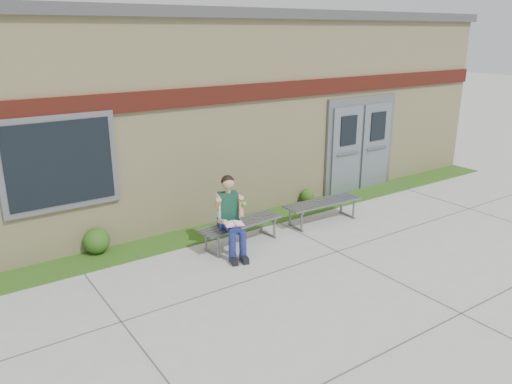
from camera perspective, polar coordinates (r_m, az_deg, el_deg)
ground at (r=8.18m, az=6.55°, el=-9.67°), size 80.00×80.00×0.00m
grass_strip at (r=10.08m, az=-3.17°, el=-4.01°), size 16.00×0.80×0.02m
school_building at (r=12.49m, az=-11.62°, el=9.89°), size 16.20×6.22×4.20m
bench_left at (r=9.19m, az=-1.72°, el=-4.07°), size 1.70×0.63×0.43m
bench_right at (r=10.33m, az=7.63°, el=-1.62°), size 1.73×0.55×0.44m
girl at (r=8.71m, az=-2.90°, el=-2.66°), size 0.57×0.92×1.39m
shrub_mid at (r=9.26m, az=-17.76°, el=-5.34°), size 0.46×0.46×0.46m
shrub_east at (r=11.47m, az=5.88°, el=-0.43°), size 0.31×0.31×0.31m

